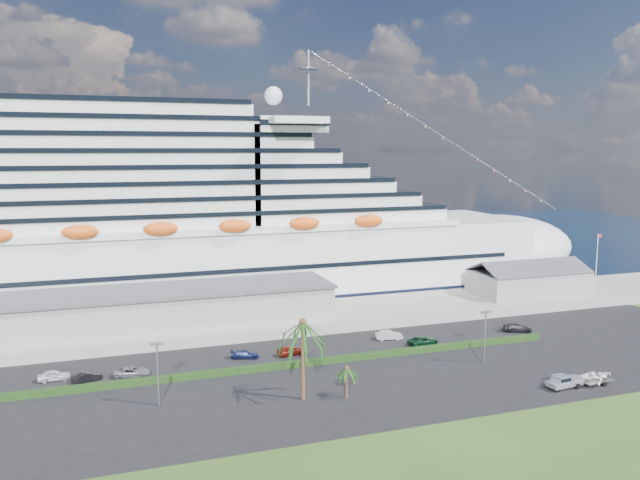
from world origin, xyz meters
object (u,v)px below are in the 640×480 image
object	(u,v)px
parked_car_3	(245,354)
pickup_truck	(564,381)
boat_trailer	(597,377)
cruise_ship	(167,225)

from	to	relation	value
parked_car_3	pickup_truck	distance (m)	46.74
parked_car_3	boat_trailer	size ratio (longest dim) A/B	0.71
cruise_ship	pickup_truck	world-z (taller)	cruise_ship
parked_car_3	cruise_ship	bearing A→B (deg)	26.67
cruise_ship	parked_car_3	distance (m)	45.25
parked_car_3	boat_trailer	world-z (taller)	boat_trailer
parked_car_3	boat_trailer	distance (m)	51.38
pickup_truck	boat_trailer	size ratio (longest dim) A/B	0.86
pickup_truck	boat_trailer	bearing A→B (deg)	-4.73
pickup_truck	boat_trailer	world-z (taller)	pickup_truck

